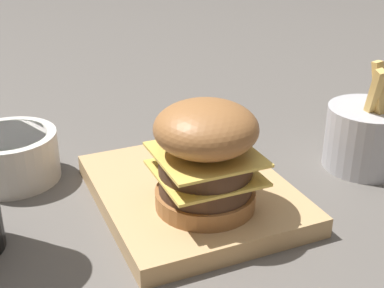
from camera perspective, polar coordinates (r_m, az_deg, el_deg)
The scene contains 6 objects.
ground_plane at distance 0.65m, azimuth 0.03°, elevation -4.38°, with size 6.00×6.00×0.00m, color #5B5651.
serving_board at distance 0.61m, azimuth -0.00°, elevation -5.23°, with size 0.24×0.20×0.02m.
burger at distance 0.54m, azimuth 1.47°, elevation -1.21°, with size 0.10×0.10×0.11m.
fries_basket at distance 0.71m, azimuth 18.18°, elevation 0.87°, with size 0.10×0.10×0.14m.
side_bowl at distance 0.68m, azimuth -18.76°, elevation -1.16°, with size 0.11×0.11×0.06m.
ketchup_puddle at distance 0.80m, azimuth 2.67°, elevation 1.88°, with size 0.06×0.06×0.00m.
Camera 1 is at (-0.51, 0.22, 0.32)m, focal length 50.00 mm.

